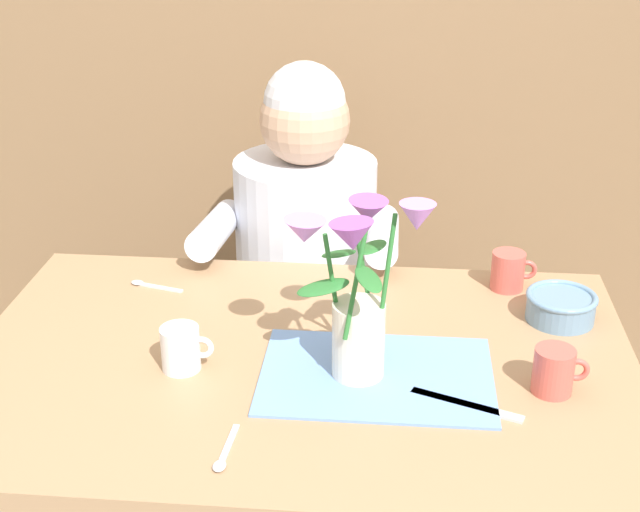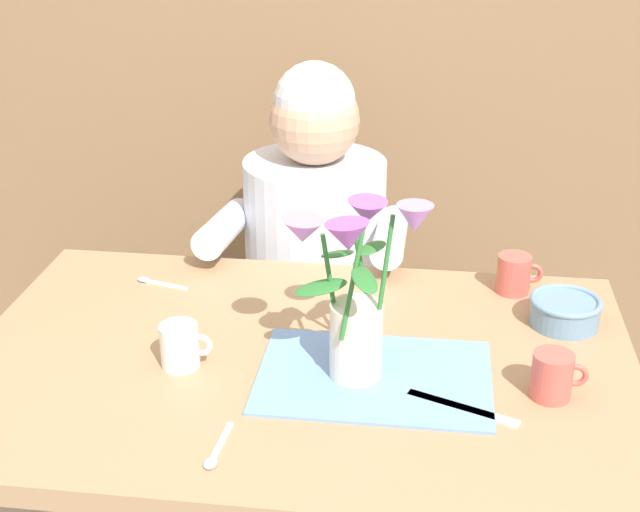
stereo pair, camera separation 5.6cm
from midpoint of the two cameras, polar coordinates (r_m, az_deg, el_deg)
name	(u,v)px [view 2 (the right image)]	position (r m, az deg, el deg)	size (l,w,h in m)	color
dining_table	(299,404)	(1.65, -0.36, -9.45)	(1.20, 0.80, 0.74)	#9E7A56
seated_person	(315,290)	(2.22, 0.38, -2.22)	(0.45, 0.47, 1.14)	#4C4C56
striped_placemat	(374,377)	(1.55, 4.52, -7.72)	(0.40, 0.28, 0.01)	#6B93D1
flower_vase	(355,293)	(1.47, 3.34, -2.39)	(0.26, 0.23, 0.32)	silver
ceramic_bowl	(565,310)	(1.76, 16.30, -3.37)	(0.14, 0.14, 0.06)	#6689A8
dinner_knife	(462,408)	(1.48, 10.18, -9.59)	(0.19, 0.02, 0.01)	silver
tea_cup	(553,376)	(1.53, 15.71, -7.40)	(0.09, 0.07, 0.08)	#CC564C
coffee_cup	(514,274)	(1.86, 13.19, -1.13)	(0.09, 0.07, 0.08)	#CC564C
ceramic_mug	(181,346)	(1.57, -7.92, -5.72)	(0.09, 0.07, 0.08)	silver
spoon_0	(154,282)	(1.89, -9.74, -1.66)	(0.12, 0.05, 0.01)	silver
spoon_1	(216,453)	(1.37, -5.52, -12.47)	(0.02, 0.12, 0.01)	silver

